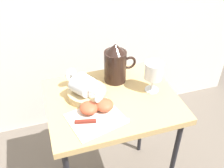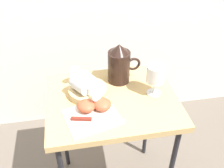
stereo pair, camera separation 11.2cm
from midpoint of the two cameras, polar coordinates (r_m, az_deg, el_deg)
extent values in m
cube|color=tan|center=(1.18, -2.72, -3.77)|extent=(0.59, 0.47, 0.03)
cylinder|color=black|center=(1.38, 10.64, -17.44)|extent=(0.02, 0.02, 0.65)
cylinder|color=black|center=(1.54, -13.59, -10.57)|extent=(0.02, 0.02, 0.65)
cylinder|color=black|center=(1.61, 4.57, -6.81)|extent=(0.02, 0.02, 0.65)
cube|color=silver|center=(1.08, -6.56, -7.64)|extent=(0.25, 0.23, 0.00)
cylinder|color=tan|center=(1.18, -8.17, -2.11)|extent=(0.18, 0.18, 0.03)
cylinder|color=black|center=(1.24, -1.89, 3.75)|extent=(0.11, 0.11, 0.16)
cylinder|color=#D1661E|center=(1.26, -1.86, 2.57)|extent=(0.10, 0.10, 0.09)
cone|color=black|center=(1.19, -1.99, 7.75)|extent=(0.09, 0.09, 0.04)
torus|color=black|center=(1.25, 1.24, 4.59)|extent=(0.07, 0.01, 0.07)
cylinder|color=silver|center=(1.22, 6.12, -1.44)|extent=(0.06, 0.06, 0.00)
cylinder|color=silver|center=(1.20, 6.23, -0.13)|extent=(0.01, 0.01, 0.07)
cylinder|color=silver|center=(1.16, 6.47, 2.72)|extent=(0.08, 0.08, 0.08)
cylinder|color=#D1661E|center=(1.17, 6.41, 2.02)|extent=(0.07, 0.07, 0.04)
cylinder|color=silver|center=(1.15, -8.47, 0.01)|extent=(0.11, 0.11, 0.08)
cylinder|color=silver|center=(1.20, -10.65, 1.42)|extent=(0.04, 0.06, 0.01)
cylinder|color=silver|center=(1.22, -11.58, 2.02)|extent=(0.05, 0.03, 0.06)
cylinder|color=silver|center=(1.14, -9.59, -0.64)|extent=(0.11, 0.11, 0.07)
cylinder|color=silver|center=(1.09, -6.96, -2.08)|extent=(0.04, 0.06, 0.01)
cylinder|color=silver|center=(1.08, -5.73, -2.75)|extent=(0.05, 0.04, 0.06)
ellipsoid|color=#C15133|center=(1.10, -8.04, -5.34)|extent=(0.08, 0.08, 0.04)
ellipsoid|color=#C15133|center=(1.10, -4.60, -4.73)|extent=(0.08, 0.08, 0.04)
cube|color=silver|center=(1.06, -2.89, -8.16)|extent=(0.13, 0.05, 0.00)
cube|color=maroon|center=(1.06, -8.85, -8.23)|extent=(0.09, 0.03, 0.01)
camera|label=1|loc=(0.06, -92.86, -2.17)|focal=41.82mm
camera|label=2|loc=(0.06, 87.14, 2.17)|focal=41.82mm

